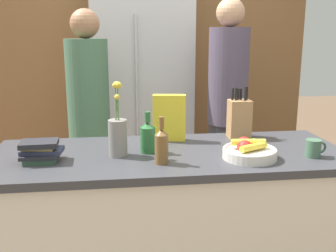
# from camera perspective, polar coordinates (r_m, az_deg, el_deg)

# --- Properties ---
(kitchen_island) EXTENTS (1.86, 0.72, 0.89)m
(kitchen_island) POSITION_cam_1_polar(r_m,az_deg,el_deg) (2.24, 0.30, -14.74)
(kitchen_island) COLOR silver
(kitchen_island) RESTS_ON ground_plane
(back_wall_wood) EXTENTS (3.06, 0.12, 2.60)m
(back_wall_wood) POSITION_cam_1_polar(r_m,az_deg,el_deg) (3.77, -3.36, 10.27)
(back_wall_wood) COLOR brown
(back_wall_wood) RESTS_ON ground_plane
(refrigerator) EXTENTS (0.81, 0.62, 1.99)m
(refrigerator) POSITION_cam_1_polar(r_m,az_deg,el_deg) (3.43, -3.77, 4.84)
(refrigerator) COLOR #B7B7BC
(refrigerator) RESTS_ON ground_plane
(fruit_bowl) EXTENTS (0.27, 0.27, 0.10)m
(fruit_bowl) POSITION_cam_1_polar(r_m,az_deg,el_deg) (2.00, 11.72, -3.53)
(fruit_bowl) COLOR silver
(fruit_bowl) RESTS_ON kitchen_island
(knife_block) EXTENTS (0.13, 0.11, 0.31)m
(knife_block) POSITION_cam_1_polar(r_m,az_deg,el_deg) (2.36, 10.30, 1.11)
(knife_block) COLOR #A87A4C
(knife_block) RESTS_ON kitchen_island
(flower_vase) EXTENTS (0.09, 0.09, 0.38)m
(flower_vase) POSITION_cam_1_polar(r_m,az_deg,el_deg) (1.99, -7.30, -1.30)
(flower_vase) COLOR gray
(flower_vase) RESTS_ON kitchen_island
(cereal_box) EXTENTS (0.19, 0.09, 0.27)m
(cereal_box) POSITION_cam_1_polar(r_m,az_deg,el_deg) (2.26, 0.17, 1.20)
(cereal_box) COLOR yellow
(cereal_box) RESTS_ON kitchen_island
(coffee_mug) EXTENTS (0.11, 0.08, 0.09)m
(coffee_mug) POSITION_cam_1_polar(r_m,az_deg,el_deg) (2.11, 20.40, -3.05)
(coffee_mug) COLOR #42664C
(coffee_mug) RESTS_ON kitchen_island
(book_stack) EXTENTS (0.20, 0.15, 0.10)m
(book_stack) POSITION_cam_1_polar(r_m,az_deg,el_deg) (2.00, -17.99, -3.49)
(book_stack) COLOR #3D6047
(book_stack) RESTS_ON kitchen_island
(bottle_oil) EXTENTS (0.07, 0.07, 0.23)m
(bottle_oil) POSITION_cam_1_polar(r_m,az_deg,el_deg) (1.87, -0.94, -2.82)
(bottle_oil) COLOR brown
(bottle_oil) RESTS_ON kitchen_island
(bottle_vinegar) EXTENTS (0.08, 0.08, 0.22)m
(bottle_vinegar) POSITION_cam_1_polar(r_m,az_deg,el_deg) (2.04, -2.95, -1.54)
(bottle_vinegar) COLOR #286633
(bottle_vinegar) RESTS_ON kitchen_island
(person_at_sink) EXTENTS (0.28, 0.28, 1.66)m
(person_at_sink) POSITION_cam_1_polar(r_m,az_deg,el_deg) (2.75, -11.38, 1.46)
(person_at_sink) COLOR #383842
(person_at_sink) RESTS_ON ground_plane
(person_in_blue) EXTENTS (0.29, 0.29, 1.74)m
(person_in_blue) POSITION_cam_1_polar(r_m,az_deg,el_deg) (2.96, 8.61, 3.43)
(person_in_blue) COLOR #383842
(person_in_blue) RESTS_ON ground_plane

